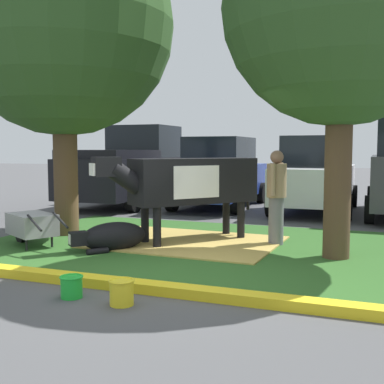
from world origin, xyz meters
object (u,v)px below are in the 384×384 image
object	(u,v)px
sedan_blue	(220,173)
calf_lying	(112,237)
bucket_green	(72,286)
bucket_yellow	(122,292)
person_handler	(276,195)
shade_tree_left	(62,25)
cow_holstein	(189,182)
shade_tree_right	(342,6)
hatchback_white	(316,175)
pickup_truck_black	(132,168)
wheelbarrow	(31,225)

from	to	relation	value
sedan_blue	calf_lying	bearing A→B (deg)	-87.81
bucket_green	bucket_yellow	distance (m)	0.66
calf_lying	person_handler	xyz separation A→B (m)	(2.42, 1.45, 0.65)
shade_tree_left	cow_holstein	world-z (taller)	shade_tree_left
shade_tree_right	bucket_green	distance (m)	5.48
shade_tree_right	hatchback_white	xyz separation A→B (m)	(-1.02, 5.73, -2.79)
cow_holstein	pickup_truck_black	size ratio (longest dim) A/B	0.49
bucket_green	bucket_yellow	world-z (taller)	bucket_yellow
pickup_truck_black	hatchback_white	distance (m)	5.48
shade_tree_left	bucket_green	distance (m)	5.74
calf_lying	hatchback_white	distance (m)	6.97
wheelbarrow	pickup_truck_black	world-z (taller)	pickup_truck_black
cow_holstein	bucket_green	size ratio (longest dim) A/B	9.94
bucket_yellow	person_handler	bearing A→B (deg)	77.04
hatchback_white	sedan_blue	bearing A→B (deg)	178.36
cow_holstein	person_handler	xyz separation A→B (m)	(1.51, 0.30, -0.21)
pickup_truck_black	sedan_blue	xyz separation A→B (m)	(2.75, 0.20, -0.13)
cow_holstein	bucket_green	bearing A→B (deg)	-90.58
calf_lying	person_handler	bearing A→B (deg)	30.98
bucket_green	sedan_blue	size ratio (longest dim) A/B	0.06
sedan_blue	shade_tree_right	bearing A→B (deg)	-57.19
calf_lying	pickup_truck_black	size ratio (longest dim) A/B	0.22
calf_lying	shade_tree_right	bearing A→B (deg)	11.95
person_handler	bucket_yellow	distance (m)	4.04
calf_lying	bucket_yellow	world-z (taller)	calf_lying
shade_tree_right	cow_holstein	bearing A→B (deg)	171.00
shade_tree_left	shade_tree_right	xyz separation A→B (m)	(5.11, -0.27, -0.26)
shade_tree_right	bucket_yellow	xyz separation A→B (m)	(-1.96, -3.16, -3.63)
shade_tree_right	sedan_blue	bearing A→B (deg)	122.81
calf_lying	wheelbarrow	distance (m)	1.49
calf_lying	bucket_green	distance (m)	2.55
wheelbarrow	pickup_truck_black	xyz separation A→B (m)	(-1.53, 6.56, 0.73)
shade_tree_right	hatchback_white	world-z (taller)	shade_tree_right
cow_holstein	pickup_truck_black	bearing A→B (deg)	126.91
shade_tree_left	calf_lying	world-z (taller)	shade_tree_left
shade_tree_right	calf_lying	bearing A→B (deg)	-168.05
shade_tree_left	wheelbarrow	world-z (taller)	shade_tree_left
wheelbarrow	sedan_blue	xyz separation A→B (m)	(1.22, 6.76, 0.60)
bucket_yellow	hatchback_white	world-z (taller)	hatchback_white
pickup_truck_black	cow_holstein	bearing A→B (deg)	-53.09
wheelbarrow	pickup_truck_black	bearing A→B (deg)	103.17
calf_lying	wheelbarrow	size ratio (longest dim) A/B	0.79
wheelbarrow	sedan_blue	distance (m)	6.89
wheelbarrow	calf_lying	bearing A→B (deg)	8.02
bucket_yellow	shade_tree_left	bearing A→B (deg)	132.49
wheelbarrow	hatchback_white	world-z (taller)	hatchback_white
wheelbarrow	hatchback_white	bearing A→B (deg)	59.42
person_handler	pickup_truck_black	xyz separation A→B (m)	(-5.42, 4.90, 0.22)
calf_lying	pickup_truck_black	xyz separation A→B (m)	(-3.00, 6.35, 0.88)
shade_tree_left	calf_lying	bearing A→B (deg)	-32.12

